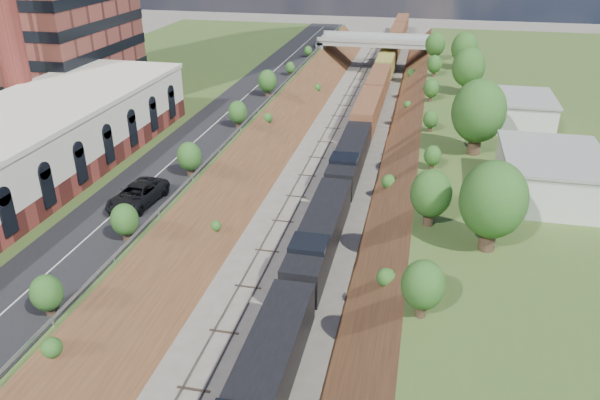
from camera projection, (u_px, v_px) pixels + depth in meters
The scene contains 14 objects.
platform_left at pixel (73, 147), 75.73m from camera, with size 44.00×180.00×5.00m, color #426027.
embankment_left at pixel (236, 180), 72.55m from camera, with size 7.07×180.00×7.07m, color brown.
embankment_right at pixel (415, 196), 68.28m from camera, with size 7.07×180.00×7.07m, color brown.
rail_left_track at pixel (302, 185), 70.88m from camera, with size 1.58×180.00×0.18m, color gray.
rail_right_track at pixel (344, 189), 69.87m from camera, with size 1.58×180.00×0.18m, color gray.
road at pixel (199, 139), 71.24m from camera, with size 8.00×180.00×0.10m, color black.
guardrail at pixel (230, 138), 70.05m from camera, with size 0.10×171.00×0.70m.
overpass at pixel (376, 48), 122.92m from camera, with size 24.50×8.30×7.40m.
white_building_near at pixel (551, 176), 55.79m from camera, with size 9.00×12.00×4.00m, color silver.
white_building_far at pixel (518, 112), 75.36m from camera, with size 8.00×10.00×3.60m, color silver.
tree_right_large at pixel (493, 200), 45.45m from camera, with size 5.25×5.25×7.61m.
tree_left_crest at pixel (6, 334), 34.42m from camera, with size 2.45×2.45×3.55m.
freight_train at pixel (377, 87), 102.62m from camera, with size 3.21×163.12×4.75m.
suv at pixel (137, 195), 54.15m from camera, with size 3.27×7.10×1.97m, color black.
Camera 1 is at (11.10, -3.27, 29.02)m, focal length 35.00 mm.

